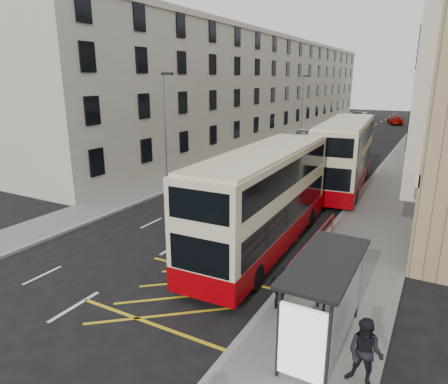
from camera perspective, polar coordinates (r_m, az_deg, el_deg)
The scene contains 20 objects.
ground at distance 16.69m, azimuth -15.32°, elevation -12.32°, with size 200.00×200.00×0.00m, color black.
pavement_right at distance 41.12m, azimuth 24.75°, elevation 3.68°, with size 4.00×120.00×0.15m, color #60615C.
pavement_left at distance 44.85m, azimuth 4.64°, elevation 6.00°, with size 3.00×120.00×0.15m, color #60615C.
kerb_right at distance 41.29m, azimuth 22.00°, elevation 4.04°, with size 0.25×120.00×0.15m, color gray.
kerb_left at distance 44.27m, azimuth 6.41°, elevation 5.82°, with size 0.25×120.00×0.15m, color gray.
road_markings at distance 56.85m, azimuth 17.99°, elevation 7.30°, with size 10.00×110.00×0.01m, color silver, non-canonical shape.
terrace_left at distance 60.78m, azimuth 5.75°, elevation 14.66°, with size 9.18×79.00×13.25m.
bus_shelter at distance 11.61m, azimuth 14.41°, elevation -13.45°, with size 1.65×4.25×2.70m.
guard_railing at distance 18.01m, azimuth 12.74°, elevation -6.96°, with size 0.06×6.56×1.01m.
street_lamp_near at distance 28.20m, azimuth -8.43°, elevation 9.41°, with size 0.93×0.18×8.00m.
street_lamp_far at distance 55.08m, azimuth 11.15°, elevation 12.37°, with size 0.93×0.18×8.00m.
double_decker_front at distance 18.34m, azimuth 5.72°, elevation -1.13°, with size 3.08×11.83×4.69m.
double_decker_rear at distance 29.87m, azimuth 16.81°, elevation 5.13°, with size 3.96×12.55×4.92m.
pedestrian_near at distance 14.09m, azimuth 14.76°, elevation -13.47°, with size 0.58×0.38×1.59m, color black.
pedestrian_mid at distance 11.35m, azimuth 19.52°, elevation -20.94°, with size 0.92×0.72×1.89m, color black.
pedestrian_far at distance 13.91m, azimuth 8.06°, elevation -13.47°, with size 0.94×0.39×1.60m, color black.
white_van at distance 51.45m, azimuth 11.22°, elevation 7.87°, with size 2.75×5.97×1.66m, color silver.
car_silver at distance 66.92m, azimuth 17.77°, elevation 9.15°, with size 1.78×4.42×1.50m, color #A7A9AF.
car_dark at distance 81.49m, azimuth 18.45°, elevation 10.20°, with size 1.68×4.80×1.58m, color black.
car_red at distance 77.19m, azimuth 23.28°, elevation 9.42°, with size 2.07×5.09×1.48m, color #8E0600.
Camera 1 is at (10.61, -10.32, 7.73)m, focal length 32.00 mm.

